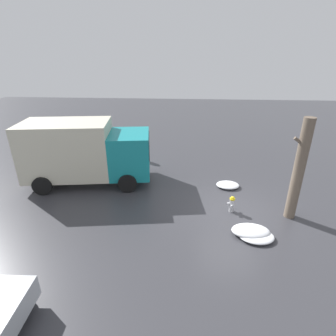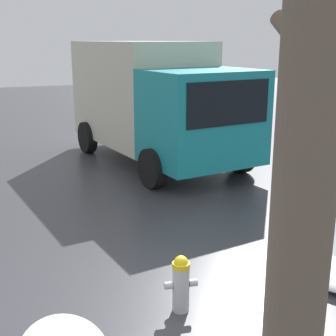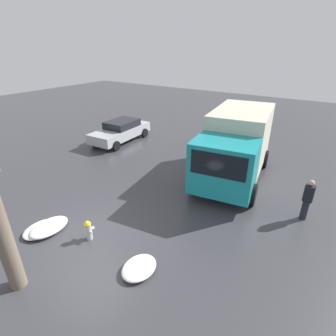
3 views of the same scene
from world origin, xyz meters
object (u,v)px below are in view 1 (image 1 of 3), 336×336
Objects in this scene: fire_hydrant at (232,204)px; pedestrian at (135,145)px; tree_trunk at (299,171)px; delivery_truck at (85,151)px.

pedestrian is at bearing -38.55° from fire_hydrant.
tree_trunk is 9.67m from pedestrian.
tree_trunk is 2.55× the size of pedestrian.
delivery_truck reaches higher than pedestrian.
pedestrian is at bearing 143.87° from delivery_truck.
tree_trunk is 0.65× the size of delivery_truck.
delivery_truck is at bearing -15.25° from tree_trunk.
fire_hydrant is at bearing 63.53° from delivery_truck.
fire_hydrant is 0.11× the size of delivery_truck.
pedestrian is (-1.85, -3.45, -0.82)m from delivery_truck.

